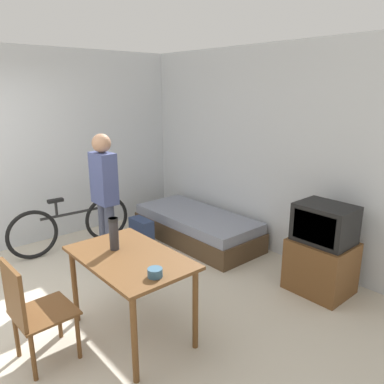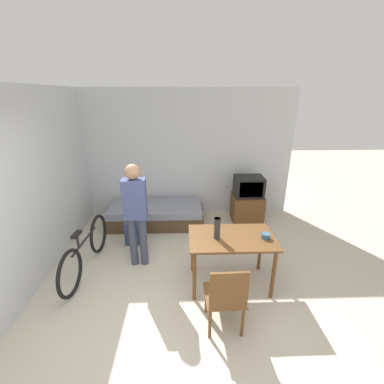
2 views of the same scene
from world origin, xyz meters
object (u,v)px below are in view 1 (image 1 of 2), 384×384
at_px(daybed, 197,227).
at_px(wooden_chair, 30,308).
at_px(dining_table, 130,267).
at_px(person_standing, 105,191).
at_px(backpack, 141,234).
at_px(thermos_flask, 114,232).
at_px(bicycle, 72,225).
at_px(mate_bowl, 155,273).
at_px(tv, 322,251).

bearing_deg(daybed, wooden_chair, -68.67).
xyz_separation_m(dining_table, wooden_chair, (-0.19, -0.80, -0.16)).
relative_size(person_standing, backpack, 3.89).
xyz_separation_m(dining_table, thermos_flask, (-0.21, -0.03, 0.26)).
distance_m(wooden_chair, thermos_flask, 0.88).
relative_size(bicycle, mate_bowl, 14.59).
bearing_deg(person_standing, bicycle, -171.04).
bearing_deg(person_standing, backpack, 104.80).
bearing_deg(mate_bowl, daybed, 131.05).
relative_size(dining_table, bicycle, 0.68).
bearing_deg(tv, bicycle, -151.15).
bearing_deg(backpack, person_standing, -75.20).
distance_m(tv, dining_table, 2.09).
relative_size(daybed, bicycle, 1.15).
xyz_separation_m(dining_table, bicycle, (-2.14, 0.39, -0.33)).
bearing_deg(thermos_flask, mate_bowl, -2.05).
height_order(bicycle, person_standing, person_standing).
xyz_separation_m(person_standing, thermos_flask, (1.16, -0.54, -0.03)).
bearing_deg(mate_bowl, bicycle, 170.43).
height_order(tv, mate_bowl, tv).
relative_size(bicycle, thermos_flask, 5.76).
relative_size(mate_bowl, backpack, 0.27).
bearing_deg(bicycle, daybed, 58.56).
relative_size(tv, person_standing, 0.60).
xyz_separation_m(daybed, mate_bowl, (1.68, -1.93, 0.60)).
bearing_deg(dining_table, tv, 70.17).
bearing_deg(thermos_flask, backpack, 139.23).
distance_m(daybed, thermos_flask, 2.28).
bearing_deg(daybed, bicycle, -121.44).
distance_m(dining_table, bicycle, 2.20).
xyz_separation_m(tv, wooden_chair, (-0.89, -2.76, 0.04)).
bearing_deg(bicycle, dining_table, -10.24).
bearing_deg(wooden_chair, tv, 72.03).
distance_m(dining_table, mate_bowl, 0.47).
height_order(tv, person_standing, person_standing).
height_order(wooden_chair, backpack, wooden_chair).
xyz_separation_m(wooden_chair, person_standing, (-1.18, 1.31, 0.46)).
bearing_deg(daybed, mate_bowl, -48.95).
bearing_deg(dining_table, thermos_flask, -172.80).
height_order(tv, bicycle, tv).
bearing_deg(bicycle, person_standing, 8.96).
distance_m(wooden_chair, bicycle, 2.29).
bearing_deg(thermos_flask, wooden_chair, -88.70).
xyz_separation_m(daybed, dining_table, (1.23, -1.88, 0.46)).
xyz_separation_m(tv, bicycle, (-2.85, -1.57, -0.12)).
distance_m(daybed, dining_table, 2.29).
bearing_deg(dining_table, person_standing, 159.47).
xyz_separation_m(thermos_flask, mate_bowl, (0.65, -0.02, -0.13)).
height_order(daybed, dining_table, dining_table).
bearing_deg(backpack, bicycle, -130.81).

